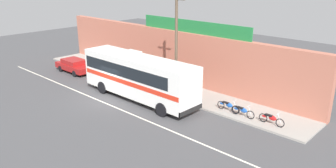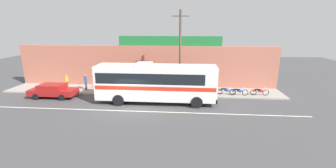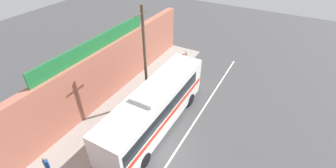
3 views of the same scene
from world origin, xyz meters
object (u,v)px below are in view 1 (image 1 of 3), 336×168
(utility_pole, at_px, (176,45))
(motorcycle_green, at_px, (228,106))
(parked_car, at_px, (74,65))
(intercity_bus, at_px, (138,75))
(motorcycle_orange, at_px, (242,111))
(pedestrian_far_left, at_px, (108,61))
(pedestrian_far_right, at_px, (96,57))
(motorcycle_purple, at_px, (271,119))
(pedestrian_by_curb, at_px, (120,63))

(utility_pole, relative_size, motorcycle_green, 4.38)
(parked_car, distance_m, utility_pole, 13.30)
(intercity_bus, distance_m, motorcycle_orange, 8.71)
(motorcycle_green, bearing_deg, utility_pole, -174.41)
(pedestrian_far_left, bearing_deg, intercity_bus, -21.69)
(motorcycle_orange, distance_m, pedestrian_far_right, 18.69)
(pedestrian_far_right, bearing_deg, motorcycle_orange, -2.61)
(motorcycle_purple, xyz_separation_m, pedestrian_far_left, (-18.54, 0.60, 0.57))
(pedestrian_by_curb, xyz_separation_m, pedestrian_far_left, (-1.50, -0.31, 0.08))
(pedestrian_far_left, bearing_deg, pedestrian_by_curb, 11.71)
(utility_pole, bearing_deg, intercity_bus, -135.39)
(utility_pole, relative_size, pedestrian_far_right, 4.92)
(utility_pole, distance_m, pedestrian_far_left, 11.00)
(parked_car, relative_size, motorcycle_purple, 2.49)
(parked_car, height_order, motorcycle_orange, parked_car)
(motorcycle_green, bearing_deg, intercity_bus, -159.22)
(motorcycle_orange, height_order, pedestrian_far_right, pedestrian_far_right)
(pedestrian_by_curb, bearing_deg, pedestrian_far_right, -176.47)
(motorcycle_green, bearing_deg, motorcycle_purple, 0.83)
(motorcycle_green, xyz_separation_m, pedestrian_by_curb, (-13.65, 0.96, 0.50))
(intercity_bus, bearing_deg, pedestrian_far_left, 158.31)
(motorcycle_green, bearing_deg, parked_car, -173.45)
(utility_pole, bearing_deg, motorcycle_orange, 3.24)
(utility_pole, distance_m, pedestrian_by_curb, 9.66)
(pedestrian_far_right, bearing_deg, pedestrian_far_left, -2.12)
(parked_car, distance_m, motorcycle_green, 17.52)
(motorcycle_orange, bearing_deg, pedestrian_by_curb, 175.86)
(parked_car, xyz_separation_m, motorcycle_orange, (18.69, 1.88, -0.17))
(motorcycle_green, bearing_deg, pedestrian_far_left, 177.56)
(motorcycle_purple, height_order, motorcycle_orange, same)
(pedestrian_far_left, bearing_deg, motorcycle_orange, -2.68)
(utility_pole, distance_m, pedestrian_far_right, 13.14)
(utility_pole, bearing_deg, pedestrian_far_left, 173.93)
(motorcycle_orange, distance_m, pedestrian_far_left, 16.46)
(motorcycle_orange, xyz_separation_m, pedestrian_far_right, (-18.66, 0.85, 0.57))
(intercity_bus, bearing_deg, motorcycle_purple, 14.55)
(utility_pole, bearing_deg, pedestrian_far_right, 174.62)
(motorcycle_purple, bearing_deg, motorcycle_orange, -175.34)
(motorcycle_green, xyz_separation_m, pedestrian_far_left, (-15.16, 0.65, 0.57))
(parked_car, relative_size, pedestrian_by_curb, 2.87)
(pedestrian_by_curb, bearing_deg, motorcycle_orange, -4.14)
(parked_car, height_order, pedestrian_by_curb, pedestrian_by_curb)
(intercity_bus, distance_m, pedestrian_far_left, 8.91)
(intercity_bus, xyz_separation_m, pedestrian_by_curb, (-6.73, 3.59, -1.00))
(pedestrian_far_right, bearing_deg, utility_pole, -5.38)
(utility_pole, xyz_separation_m, motorcycle_orange, (6.01, 0.34, -3.91))
(motorcycle_purple, bearing_deg, pedestrian_far_left, 178.16)
(pedestrian_far_right, relative_size, pedestrian_far_left, 1.00)
(parked_car, height_order, pedestrian_far_right, pedestrian_far_right)
(motorcycle_green, bearing_deg, motorcycle_orange, -5.47)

